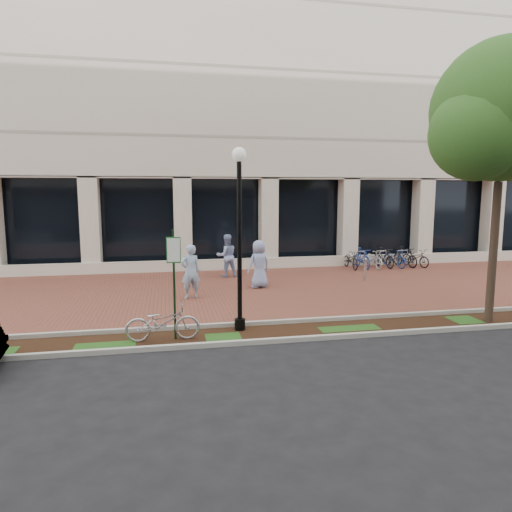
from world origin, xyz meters
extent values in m
plane|color=black|center=(0.00, 0.00, 0.00)|extent=(120.00, 120.00, 0.00)
cube|color=brown|center=(0.00, 0.00, 0.01)|extent=(40.00, 9.00, 0.01)
cube|color=black|center=(0.00, -5.25, 0.01)|extent=(40.00, 1.50, 0.01)
cube|color=#B0B0A6|center=(0.00, -4.50, 0.06)|extent=(40.00, 0.12, 0.12)
cube|color=#B0B0A6|center=(0.00, -6.00, 0.06)|extent=(40.00, 0.12, 0.12)
cube|color=beige|center=(0.00, 10.50, 10.10)|extent=(40.00, 12.00, 11.80)
cube|color=black|center=(0.00, 5.60, 2.10)|extent=(40.00, 0.15, 4.20)
cube|color=beige|center=(0.00, 4.50, 0.25)|extent=(40.00, 0.25, 0.50)
cube|color=beige|center=(0.00, 4.90, 2.10)|extent=(0.80, 0.80, 4.20)
cube|color=#133619|center=(-2.60, -5.28, 1.34)|extent=(0.05, 0.05, 2.68)
cube|color=#1A6B29|center=(-2.60, -5.31, 2.20)|extent=(0.34, 0.02, 0.62)
cube|color=white|center=(-2.60, -5.33, 2.20)|extent=(0.30, 0.01, 0.56)
cylinder|color=black|center=(-0.94, -4.82, 0.15)|extent=(0.28, 0.28, 0.30)
cylinder|color=black|center=(-0.94, -4.82, 2.16)|extent=(0.12, 0.12, 4.32)
sphere|color=silver|center=(-0.94, -4.82, 4.47)|extent=(0.36, 0.36, 0.36)
cylinder|color=#453427|center=(5.91, -5.40, 1.91)|extent=(0.22, 0.22, 3.82)
sphere|color=#264B17|center=(5.91, -5.40, 5.65)|extent=(3.66, 3.66, 3.66)
sphere|color=#264B17|center=(4.99, -5.68, 5.01)|extent=(2.38, 2.38, 2.38)
imported|color=#B2B2B6|center=(-2.90, -5.31, 0.46)|extent=(1.76, 0.62, 0.92)
imported|color=#8DAFD2|center=(-1.99, -0.95, 0.91)|extent=(0.75, 0.58, 1.82)
imported|color=#8599C7|center=(-0.28, 2.71, 0.90)|extent=(0.98, 0.82, 1.80)
imported|color=#8799CA|center=(0.61, 0.29, 0.89)|extent=(1.02, 0.84, 1.79)
cylinder|color=#AFAFB4|center=(5.06, 0.74, 0.42)|extent=(0.11, 0.11, 0.83)
sphere|color=#AFAFB4|center=(5.06, 0.74, 0.88)|extent=(0.12, 0.12, 0.12)
imported|color=black|center=(5.69, 3.66, 0.43)|extent=(0.60, 1.66, 0.87)
imported|color=navy|center=(6.24, 3.66, 0.48)|extent=(0.51, 1.62, 0.97)
imported|color=silver|center=(6.79, 3.66, 0.43)|extent=(0.72, 1.70, 0.87)
imported|color=black|center=(7.34, 3.66, 0.48)|extent=(0.67, 1.65, 0.97)
imported|color=navy|center=(7.89, 3.66, 0.43)|extent=(0.88, 1.74, 0.87)
imported|color=black|center=(8.44, 3.66, 0.48)|extent=(0.83, 1.67, 0.97)
imported|color=black|center=(8.99, 3.66, 0.43)|extent=(1.04, 1.75, 0.87)
cylinder|color=#AFAFB4|center=(7.34, 3.66, 0.40)|extent=(0.04, 0.04, 0.80)
camera|label=1|loc=(-2.76, -16.13, 3.54)|focal=32.00mm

